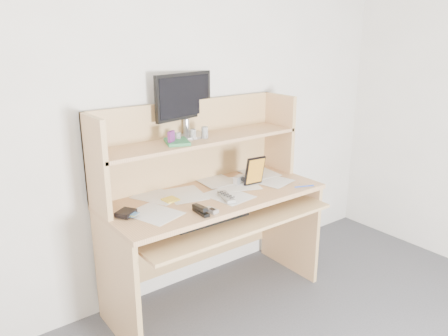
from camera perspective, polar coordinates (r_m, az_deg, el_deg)
back_wall at (r=2.86m, az=-5.13°, el=7.83°), size 3.60×0.04×2.50m
desk at (r=2.82m, az=-2.22°, el=-4.00°), size 1.40×0.70×1.30m
paper_clutter at (r=2.74m, az=-1.27°, el=-3.35°), size 1.32×0.54×0.01m
keyboard at (r=2.61m, az=-2.06°, el=-6.44°), size 0.49×0.18×0.03m
tv_remote at (r=2.65m, az=0.29°, el=-3.78°), size 0.11×0.19×0.02m
flip_phone at (r=2.46m, az=-1.69°, el=-5.46°), size 0.06×0.09×0.02m
stapler at (r=2.44m, az=-3.04°, el=-5.44°), size 0.04×0.14×0.04m
wallet at (r=2.47m, az=-12.70°, el=-5.76°), size 0.13×0.12×0.03m
sticky_note_pad at (r=2.65m, az=-7.02°, el=-4.13°), size 0.09×0.09×0.01m
digital_camera at (r=2.91m, az=1.92°, el=-1.49°), size 0.09×0.06×0.05m
game_case at (r=2.86m, az=4.03°, el=-0.37°), size 0.14×0.03×0.19m
blue_pen at (r=2.89m, az=10.44°, el=-2.36°), size 0.13×0.06×0.01m
card_box at (r=2.60m, az=-6.90°, el=3.92°), size 0.06×0.05×0.08m
shelf_book at (r=2.64m, az=-6.16°, el=3.44°), size 0.19×0.22×0.02m
chip_stack_a at (r=2.68m, az=-6.07°, el=4.05°), size 0.05×0.05×0.05m
chip_stack_b at (r=2.72m, az=-4.09°, el=4.41°), size 0.05×0.05×0.06m
chip_stack_c at (r=2.75m, az=-4.21°, el=4.39°), size 0.04×0.04×0.05m
chip_stack_d at (r=2.75m, az=-2.54°, el=4.66°), size 0.05×0.05×0.07m
monitor at (r=2.79m, az=-5.18°, el=8.48°), size 0.46×0.23×0.40m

